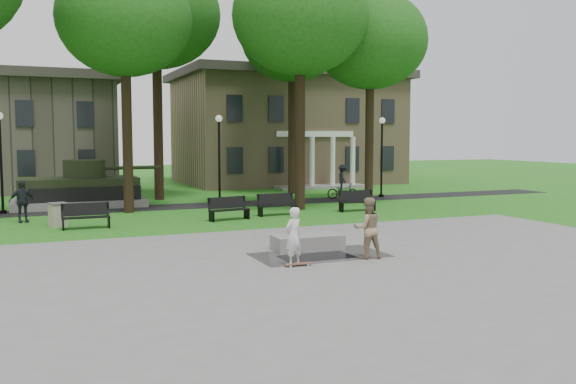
{
  "coord_description": "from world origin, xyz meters",
  "views": [
    {
      "loc": [
        -8.66,
        -18.9,
        3.56
      ],
      "look_at": [
        0.65,
        3.24,
        1.4
      ],
      "focal_mm": 38.0,
      "sensor_mm": 36.0,
      "label": 1
    }
  ],
  "objects_px": {
    "skateboarder": "(293,236)",
    "friend_watching": "(368,228)",
    "trash_bin": "(58,215)",
    "concrete_block": "(308,242)",
    "cyclist": "(343,185)",
    "park_bench_0": "(86,215)"
  },
  "relations": [
    {
      "from": "skateboarder",
      "to": "friend_watching",
      "type": "xyz_separation_m",
      "value": [
        2.4,
        0.08,
        0.08
      ]
    },
    {
      "from": "friend_watching",
      "to": "trash_bin",
      "type": "bearing_deg",
      "value": -43.15
    },
    {
      "from": "concrete_block",
      "to": "cyclist",
      "type": "relative_size",
      "value": 1.1
    },
    {
      "from": "friend_watching",
      "to": "park_bench_0",
      "type": "height_order",
      "value": "friend_watching"
    },
    {
      "from": "skateboarder",
      "to": "park_bench_0",
      "type": "bearing_deg",
      "value": -87.04
    },
    {
      "from": "cyclist",
      "to": "concrete_block",
      "type": "bearing_deg",
      "value": 164.04
    },
    {
      "from": "park_bench_0",
      "to": "skateboarder",
      "type": "bearing_deg",
      "value": -63.86
    },
    {
      "from": "concrete_block",
      "to": "park_bench_0",
      "type": "relative_size",
      "value": 1.22
    },
    {
      "from": "park_bench_0",
      "to": "trash_bin",
      "type": "height_order",
      "value": "park_bench_0"
    },
    {
      "from": "skateboarder",
      "to": "friend_watching",
      "type": "distance_m",
      "value": 2.4
    },
    {
      "from": "friend_watching",
      "to": "park_bench_0",
      "type": "distance_m",
      "value": 11.85
    },
    {
      "from": "park_bench_0",
      "to": "trash_bin",
      "type": "bearing_deg",
      "value": 134.16
    },
    {
      "from": "friend_watching",
      "to": "park_bench_0",
      "type": "bearing_deg",
      "value": -43.93
    },
    {
      "from": "skateboarder",
      "to": "friend_watching",
      "type": "relative_size",
      "value": 0.91
    },
    {
      "from": "friend_watching",
      "to": "concrete_block",
      "type": "bearing_deg",
      "value": -54.81
    },
    {
      "from": "park_bench_0",
      "to": "concrete_block",
      "type": "bearing_deg",
      "value": -50.7
    },
    {
      "from": "concrete_block",
      "to": "park_bench_0",
      "type": "bearing_deg",
      "value": 129.51
    },
    {
      "from": "concrete_block",
      "to": "park_bench_0",
      "type": "xyz_separation_m",
      "value": [
        -6.13,
        7.43,
        0.28
      ]
    },
    {
      "from": "cyclist",
      "to": "trash_bin",
      "type": "relative_size",
      "value": 2.08
    },
    {
      "from": "concrete_block",
      "to": "park_bench_0",
      "type": "distance_m",
      "value": 9.63
    },
    {
      "from": "skateboarder",
      "to": "trash_bin",
      "type": "height_order",
      "value": "skateboarder"
    },
    {
      "from": "trash_bin",
      "to": "friend_watching",
      "type": "bearing_deg",
      "value": -52.25
    }
  ]
}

